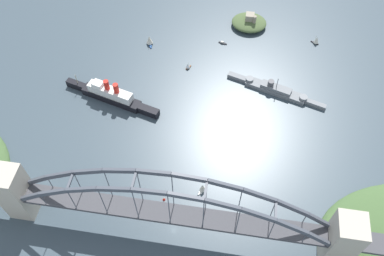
{
  "coord_description": "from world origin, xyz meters",
  "views": [
    {
      "loc": [
        27.63,
        -98.41,
        257.17
      ],
      "look_at": [
        0.0,
        79.53,
        8.0
      ],
      "focal_mm": 37.35,
      "sensor_mm": 36.0,
      "label": 1
    }
  ],
  "objects_px": {
    "small_boat_1": "(316,40)",
    "channel_marker_buoy": "(164,199)",
    "ocean_liner": "(111,95)",
    "small_boat_4": "(223,43)",
    "harbor_arch_bridge": "(172,214)",
    "small_boat_2": "(188,66)",
    "fort_island_mid_harbor": "(249,22)",
    "small_boat_3": "(203,188)",
    "naval_cruiser": "(275,89)",
    "small_boat_0": "(149,40)"
  },
  "relations": [
    {
      "from": "ocean_liner",
      "to": "small_boat_3",
      "type": "distance_m",
      "value": 111.9
    },
    {
      "from": "fort_island_mid_harbor",
      "to": "small_boat_2",
      "type": "bearing_deg",
      "value": -127.05
    },
    {
      "from": "small_boat_2",
      "to": "fort_island_mid_harbor",
      "type": "bearing_deg",
      "value": 52.95
    },
    {
      "from": "fort_island_mid_harbor",
      "to": "small_boat_3",
      "type": "distance_m",
      "value": 184.65
    },
    {
      "from": "harbor_arch_bridge",
      "to": "naval_cruiser",
      "type": "distance_m",
      "value": 149.66
    },
    {
      "from": "ocean_liner",
      "to": "small_boat_0",
      "type": "relative_size",
      "value": 8.16
    },
    {
      "from": "small_boat_1",
      "to": "fort_island_mid_harbor",
      "type": "bearing_deg",
      "value": 166.41
    },
    {
      "from": "harbor_arch_bridge",
      "to": "small_boat_0",
      "type": "height_order",
      "value": "harbor_arch_bridge"
    },
    {
      "from": "small_boat_2",
      "to": "small_boat_3",
      "type": "bearing_deg",
      "value": -75.93
    },
    {
      "from": "harbor_arch_bridge",
      "to": "fort_island_mid_harbor",
      "type": "relative_size",
      "value": 8.09
    },
    {
      "from": "channel_marker_buoy",
      "to": "small_boat_4",
      "type": "bearing_deg",
      "value": 82.06
    },
    {
      "from": "small_boat_0",
      "to": "small_boat_2",
      "type": "xyz_separation_m",
      "value": [
        40.34,
        -25.68,
        -1.88
      ]
    },
    {
      "from": "small_boat_2",
      "to": "small_boat_3",
      "type": "distance_m",
      "value": 121.63
    },
    {
      "from": "fort_island_mid_harbor",
      "to": "small_boat_3",
      "type": "height_order",
      "value": "fort_island_mid_harbor"
    },
    {
      "from": "small_boat_0",
      "to": "ocean_liner",
      "type": "bearing_deg",
      "value": -102.59
    },
    {
      "from": "fort_island_mid_harbor",
      "to": "small_boat_1",
      "type": "distance_m",
      "value": 65.67
    },
    {
      "from": "ocean_liner",
      "to": "naval_cruiser",
      "type": "height_order",
      "value": "ocean_liner"
    },
    {
      "from": "harbor_arch_bridge",
      "to": "small_boat_3",
      "type": "relative_size",
      "value": 28.53
    },
    {
      "from": "ocean_liner",
      "to": "fort_island_mid_harbor",
      "type": "bearing_deg",
      "value": 46.59
    },
    {
      "from": "small_boat_0",
      "to": "small_boat_2",
      "type": "bearing_deg",
      "value": -32.48
    },
    {
      "from": "small_boat_4",
      "to": "harbor_arch_bridge",
      "type": "bearing_deg",
      "value": -93.8
    },
    {
      "from": "small_boat_0",
      "to": "channel_marker_buoy",
      "type": "bearing_deg",
      "value": -74.09
    },
    {
      "from": "small_boat_1",
      "to": "channel_marker_buoy",
      "type": "height_order",
      "value": "small_boat_1"
    },
    {
      "from": "fort_island_mid_harbor",
      "to": "small_boat_3",
      "type": "relative_size",
      "value": 3.53
    },
    {
      "from": "ocean_liner",
      "to": "small_boat_1",
      "type": "xyz_separation_m",
      "value": [
        169.78,
        96.58,
        -2.26
      ]
    },
    {
      "from": "small_boat_0",
      "to": "small_boat_4",
      "type": "distance_m",
      "value": 68.39
    },
    {
      "from": "small_boat_3",
      "to": "small_boat_2",
      "type": "bearing_deg",
      "value": 104.07
    },
    {
      "from": "ocean_liner",
      "to": "channel_marker_buoy",
      "type": "bearing_deg",
      "value": -53.96
    },
    {
      "from": "harbor_arch_bridge",
      "to": "fort_island_mid_harbor",
      "type": "xyz_separation_m",
      "value": [
        34.91,
        215.39,
        -21.76
      ]
    },
    {
      "from": "harbor_arch_bridge",
      "to": "small_boat_2",
      "type": "bearing_deg",
      "value": 95.57
    },
    {
      "from": "ocean_liner",
      "to": "naval_cruiser",
      "type": "xyz_separation_m",
      "value": [
        133.56,
        30.58,
        -3.57
      ]
    },
    {
      "from": "naval_cruiser",
      "to": "small_boat_1",
      "type": "height_order",
      "value": "naval_cruiser"
    },
    {
      "from": "ocean_liner",
      "to": "channel_marker_buoy",
      "type": "xyz_separation_m",
      "value": [
        60.27,
        -82.83,
        -5.26
      ]
    },
    {
      "from": "small_boat_3",
      "to": "small_boat_4",
      "type": "bearing_deg",
      "value": 90.95
    },
    {
      "from": "ocean_liner",
      "to": "small_boat_4",
      "type": "height_order",
      "value": "ocean_liner"
    },
    {
      "from": "naval_cruiser",
      "to": "small_boat_3",
      "type": "xyz_separation_m",
      "value": [
        -47.54,
        -102.13,
        1.6
      ]
    },
    {
      "from": "small_boat_1",
      "to": "channel_marker_buoy",
      "type": "bearing_deg",
      "value": -121.4
    },
    {
      "from": "fort_island_mid_harbor",
      "to": "small_boat_0",
      "type": "xyz_separation_m",
      "value": [
        -89.85,
        -39.91,
        0.43
      ]
    },
    {
      "from": "small_boat_0",
      "to": "small_boat_3",
      "type": "bearing_deg",
      "value": -64.05
    },
    {
      "from": "harbor_arch_bridge",
      "to": "channel_marker_buoy",
      "type": "relative_size",
      "value": 98.66
    },
    {
      "from": "channel_marker_buoy",
      "to": "fort_island_mid_harbor",
      "type": "bearing_deg",
      "value": 76.8
    },
    {
      "from": "ocean_liner",
      "to": "small_boat_3",
      "type": "xyz_separation_m",
      "value": [
        86.02,
        -71.55,
        -1.98
      ]
    },
    {
      "from": "harbor_arch_bridge",
      "to": "small_boat_0",
      "type": "distance_m",
      "value": 185.11
    },
    {
      "from": "harbor_arch_bridge",
      "to": "small_boat_2",
      "type": "height_order",
      "value": "harbor_arch_bridge"
    },
    {
      "from": "small_boat_1",
      "to": "small_boat_2",
      "type": "bearing_deg",
      "value": -156.13
    },
    {
      "from": "ocean_liner",
      "to": "small_boat_3",
      "type": "height_order",
      "value": "ocean_liner"
    },
    {
      "from": "harbor_arch_bridge",
      "to": "small_boat_1",
      "type": "xyz_separation_m",
      "value": [
        98.74,
        199.96,
        -22.09
      ]
    },
    {
      "from": "naval_cruiser",
      "to": "channel_marker_buoy",
      "type": "bearing_deg",
      "value": -122.87
    },
    {
      "from": "small_boat_1",
      "to": "small_boat_2",
      "type": "xyz_separation_m",
      "value": [
        -113.34,
        -50.16,
        -1.11
      ]
    },
    {
      "from": "small_boat_2",
      "to": "harbor_arch_bridge",
      "type": "bearing_deg",
      "value": -84.43
    }
  ]
}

